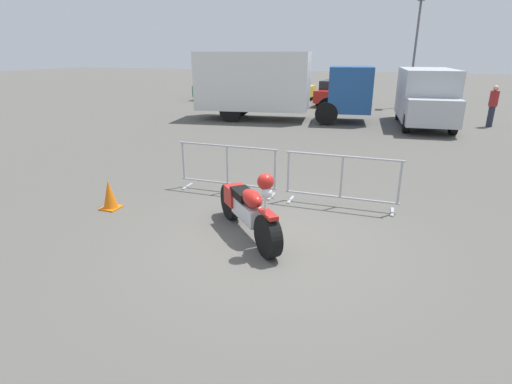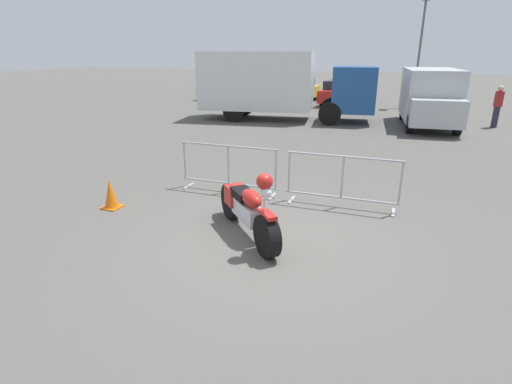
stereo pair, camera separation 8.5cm
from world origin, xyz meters
The scene contains 13 objects.
ground_plane centered at (0.00, 0.00, 0.00)m, with size 120.00×120.00×0.00m, color #54514C.
motorcycle centered at (-0.47, 0.10, 0.50)m, with size 1.74×1.77×1.30m.
crowd_barrier_near centered at (-1.72, 2.01, 0.56)m, with size 2.29×0.48×1.07m.
crowd_barrier_far centered at (0.78, 2.01, 0.56)m, with size 2.29×0.48×1.07m.
box_truck centered at (-4.01, 11.95, 1.64)m, with size 7.97×3.49×2.98m.
delivery_van centered at (2.45, 12.72, 1.24)m, with size 2.53×5.20×2.31m.
parked_car_green centered at (-10.26, 19.22, 0.71)m, with size 1.89×4.19×1.39m.
parked_car_blue centered at (-7.59, 19.26, 0.72)m, with size 1.93×4.29×1.43m.
parked_car_yellow centered at (-4.92, 18.77, 0.71)m, with size 1.89×4.20×1.40m.
parked_car_red centered at (-2.25, 18.55, 0.71)m, with size 1.90×4.22×1.40m.
pedestrian centered at (5.07, 13.39, 0.92)m, with size 0.45×0.45×1.69m.
traffic_cone centered at (-3.50, 0.26, 0.29)m, with size 0.34×0.34×0.59m.
street_lamp centered at (1.78, 19.01, 3.71)m, with size 0.36×0.70×5.68m.
Camera 2 is at (1.96, -5.64, 2.98)m, focal length 28.00 mm.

